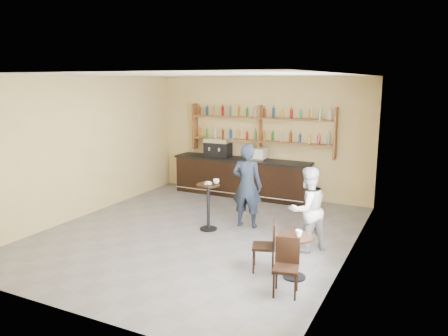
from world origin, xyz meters
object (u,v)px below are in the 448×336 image
at_px(chair_west, 264,246).
at_px(patron_second, 307,209).
at_px(espresso_machine, 218,148).
at_px(man_main, 247,186).
at_px(pastry_case, 257,154).
at_px(chair_south, 286,268).
at_px(cafe_table, 295,257).
at_px(bar_counter, 241,177).
at_px(pedestal_table, 208,207).

relative_size(chair_west, patron_second, 0.54).
distance_m(chair_west, patron_second, 1.28).
xyz_separation_m(espresso_machine, patron_second, (3.39, -3.06, -0.49)).
bearing_deg(man_main, pastry_case, -78.04).
bearing_deg(chair_west, patron_second, 141.73).
bearing_deg(chair_south, cafe_table, 82.76).
xyz_separation_m(pastry_case, chair_west, (1.83, -4.22, -0.76)).
distance_m(pastry_case, patron_second, 3.81).
distance_m(espresso_machine, chair_west, 5.25).
height_order(bar_counter, chair_west, bar_counter).
distance_m(pastry_case, pedestal_table, 2.93).
relative_size(pedestal_table, man_main, 0.55).
bearing_deg(cafe_table, pastry_case, 119.17).
bearing_deg(pastry_case, cafe_table, -70.24).
bearing_deg(pedestal_table, bar_counter, 100.11).
bearing_deg(pastry_case, patron_second, -63.31).
bearing_deg(patron_second, pastry_case, -105.01).
relative_size(espresso_machine, chair_west, 0.81).
bearing_deg(pastry_case, espresso_machine, 170.59).
xyz_separation_m(pedestal_table, chair_west, (1.78, -1.38, -0.07)).
relative_size(espresso_machine, cafe_table, 0.99).
relative_size(pedestal_table, chair_south, 1.19).
height_order(pastry_case, chair_south, pastry_case).
distance_m(bar_counter, cafe_table, 5.13).
xyz_separation_m(pedestal_table, cafe_table, (2.33, -1.43, -0.14)).
bearing_deg(patron_second, bar_counter, -99.87).
relative_size(pastry_case, chair_south, 0.63).
height_order(pedestal_table, cafe_table, pedestal_table).
xyz_separation_m(bar_counter, chair_south, (2.89, -4.87, -0.10)).
height_order(espresso_machine, chair_south, espresso_machine).
xyz_separation_m(espresso_machine, cafe_table, (3.55, -4.27, -0.93)).
distance_m(chair_south, patron_second, 1.86).
distance_m(pedestal_table, chair_south, 3.13).
height_order(bar_counter, pedestal_table, bar_counter).
bearing_deg(bar_counter, chair_south, -59.36).
relative_size(pedestal_table, patron_second, 0.63).
bearing_deg(patron_second, cafe_table, 46.10).
distance_m(bar_counter, chair_west, 4.80).
distance_m(cafe_table, chair_west, 0.56).
xyz_separation_m(pastry_case, patron_second, (2.23, -3.06, -0.40)).
bearing_deg(chair_south, patron_second, 84.40).
height_order(cafe_table, chair_south, chair_south).
distance_m(pedestal_table, cafe_table, 2.74).
relative_size(bar_counter, espresso_machine, 5.49).
relative_size(espresso_machine, man_main, 0.38).
relative_size(espresso_machine, pastry_case, 1.32).
relative_size(bar_counter, man_main, 2.11).
bearing_deg(cafe_table, pedestal_table, 148.48).
xyz_separation_m(pedestal_table, patron_second, (2.18, -0.22, 0.29)).
bearing_deg(bar_counter, pedestal_table, -79.89).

